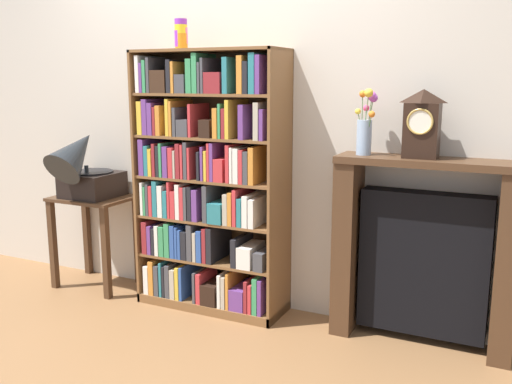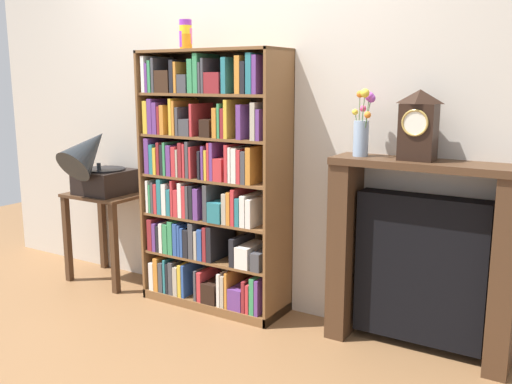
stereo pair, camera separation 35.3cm
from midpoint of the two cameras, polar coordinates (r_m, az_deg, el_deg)
The scene contains 9 objects.
ground_plane at distance 3.88m, azimuth -7.49°, elevation -11.72°, with size 7.89×6.40×0.02m, color brown.
wall_back at distance 3.72m, azimuth -3.14°, elevation 8.19°, with size 4.89×0.08×2.60m, color beige.
bookshelf at distance 3.70m, azimuth -7.75°, elevation 0.19°, with size 0.99×0.35×1.68m.
cup_stack at distance 3.73m, azimuth -10.35°, elevation 15.36°, with size 0.08×0.08×0.19m.
side_table_left at distance 4.33m, azimuth -18.21°, elevation -2.76°, with size 0.55×0.42×0.67m.
gramophone at distance 4.19m, azimuth -19.29°, elevation 2.37°, with size 0.35×0.55×0.55m.
fireplace_mantel at distance 3.31m, azimuth 13.58°, elevation -6.12°, with size 1.00×0.28×1.08m.
mantel_clock at distance 3.15m, azimuth 13.32°, elevation 6.68°, with size 0.18×0.14×0.37m.
flower_vase at distance 3.24m, azimuth 7.91°, elevation 6.52°, with size 0.13×0.13×0.37m.
Camera 1 is at (1.83, -3.06, 1.50)m, focal length 39.75 mm.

